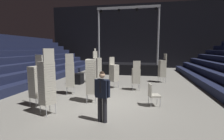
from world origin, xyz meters
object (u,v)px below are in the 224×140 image
(stage_riser, at_px, (128,67))
(chair_stack_mid_left, at_px, (36,81))
(chair_stack_mid_centre, at_px, (97,67))
(loose_chair_near_man, at_px, (153,93))
(equipment_road_case, at_px, (76,79))
(chair_stack_front_right, at_px, (114,72))
(chair_stack_rear_right, at_px, (162,68))
(chair_stack_front_left, at_px, (47,82))
(chair_stack_mid_right, at_px, (91,76))
(chair_stack_rear_left, at_px, (136,75))
(man_with_tie, at_px, (102,94))
(chair_stack_rear_centre, at_px, (70,74))

(stage_riser, xyz_separation_m, chair_stack_mid_left, (-2.72, -10.26, 0.46))
(chair_stack_mid_centre, xyz_separation_m, loose_chair_near_man, (3.62, -4.19, -0.58))
(chair_stack_mid_centre, bearing_deg, equipment_road_case, -40.39)
(chair_stack_front_right, xyz_separation_m, chair_stack_rear_right, (3.04, 2.29, 0.08))
(chair_stack_front_left, distance_m, chair_stack_rear_right, 8.35)
(stage_riser, relative_size, chair_stack_mid_right, 2.53)
(chair_stack_mid_right, xyz_separation_m, chair_stack_rear_left, (1.82, 2.63, -0.34))
(chair_stack_front_right, height_order, equipment_road_case, chair_stack_front_right)
(man_with_tie, xyz_separation_m, chair_stack_mid_left, (-3.02, 0.92, 0.12))
(chair_stack_mid_left, height_order, chair_stack_mid_centre, chair_stack_mid_centre)
(stage_riser, distance_m, chair_stack_mid_right, 9.31)
(man_with_tie, xyz_separation_m, chair_stack_rear_left, (0.82, 4.55, -0.09))
(stage_riser, distance_m, chair_stack_rear_left, 6.73)
(chair_stack_mid_left, xyz_separation_m, chair_stack_rear_left, (3.84, 3.63, -0.21))
(chair_stack_front_right, relative_size, chair_stack_mid_right, 0.79)
(equipment_road_case, relative_size, loose_chair_near_man, 0.95)
(chair_stack_mid_left, distance_m, chair_stack_mid_centre, 5.30)
(chair_stack_front_left, bearing_deg, stage_riser, 16.14)
(chair_stack_mid_left, bearing_deg, loose_chair_near_man, -150.47)
(chair_stack_mid_left, relative_size, chair_stack_rear_centre, 1.00)
(chair_stack_front_right, xyz_separation_m, equipment_road_case, (-2.75, 0.63, -0.59))
(man_with_tie, height_order, chair_stack_front_left, chair_stack_front_left)
(chair_stack_front_right, relative_size, equipment_road_case, 2.09)
(chair_stack_rear_right, xyz_separation_m, chair_stack_rear_centre, (-5.01, -4.20, 0.04))
(chair_stack_rear_centre, bearing_deg, chair_stack_front_right, 20.49)
(chair_stack_rear_right, bearing_deg, man_with_tie, 143.53)
(chair_stack_front_left, height_order, chair_stack_front_right, chair_stack_front_left)
(chair_stack_mid_right, relative_size, chair_stack_rear_right, 1.17)
(chair_stack_front_left, bearing_deg, chair_stack_rear_centre, 34.12)
(loose_chair_near_man, bearing_deg, stage_riser, 177.16)
(chair_stack_front_left, relative_size, chair_stack_rear_centre, 1.12)
(chair_stack_rear_centre, bearing_deg, man_with_tie, -73.55)
(chair_stack_front_left, xyz_separation_m, chair_stack_mid_left, (-0.93, 0.70, -0.13))
(chair_stack_mid_left, distance_m, equipment_road_case, 4.67)
(man_with_tie, relative_size, chair_stack_front_right, 0.89)
(chair_stack_mid_centre, distance_m, equipment_road_case, 1.63)
(chair_stack_mid_centre, height_order, chair_stack_rear_left, chair_stack_mid_centre)
(man_with_tie, height_order, chair_stack_mid_centre, chair_stack_mid_centre)
(chair_stack_rear_left, distance_m, loose_chair_near_man, 2.78)
(equipment_road_case, bearing_deg, chair_stack_mid_centre, 23.57)
(chair_stack_front_right, bearing_deg, man_with_tie, 40.34)
(stage_riser, bearing_deg, chair_stack_rear_left, -80.42)
(equipment_road_case, xyz_separation_m, loose_chair_near_man, (4.95, -3.61, 0.18))
(chair_stack_mid_centre, distance_m, loose_chair_near_man, 5.57)
(chair_stack_front_right, bearing_deg, chair_stack_mid_right, 25.26)
(stage_riser, xyz_separation_m, chair_stack_rear_right, (2.80, -3.99, 0.42))
(man_with_tie, xyz_separation_m, chair_stack_mid_centre, (-1.96, 6.11, 0.16))
(equipment_road_case, bearing_deg, chair_stack_rear_centre, -73.05)
(chair_stack_mid_left, distance_m, chair_stack_rear_left, 5.29)
(chair_stack_mid_left, xyz_separation_m, chair_stack_mid_centre, (1.06, 5.19, 0.04))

